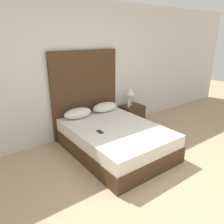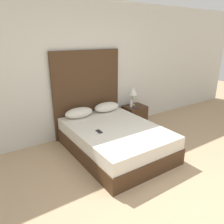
{
  "view_description": "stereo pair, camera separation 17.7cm",
  "coord_description": "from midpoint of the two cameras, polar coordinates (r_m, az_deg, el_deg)",
  "views": [
    {
      "loc": [
        -2.08,
        -1.33,
        2.04
      ],
      "look_at": [
        0.1,
        1.61,
        0.75
      ],
      "focal_mm": 35.0,
      "sensor_mm": 36.0,
      "label": 1
    },
    {
      "loc": [
        -1.93,
        -1.43,
        2.04
      ],
      "look_at": [
        0.1,
        1.61,
        0.75
      ],
      "focal_mm": 35.0,
      "sensor_mm": 36.0,
      "label": 2
    }
  ],
  "objects": [
    {
      "name": "toiletry_bottle",
      "position": [
        5.01,
        6.03,
        2.15
      ],
      "size": [
        0.06,
        0.06,
        0.16
      ],
      "color": "silver",
      "rests_on": "nightstand"
    },
    {
      "name": "headboard",
      "position": [
        4.59,
        -5.28,
        4.79
      ],
      "size": [
        1.51,
        0.05,
        1.77
      ],
      "color": "#422B19",
      "rests_on": "ground_plane"
    },
    {
      "name": "wall_back",
      "position": [
        4.51,
        -7.11,
        10.52
      ],
      "size": [
        10.0,
        0.06,
        2.7
      ],
      "color": "silver",
      "rests_on": "ground_plane"
    },
    {
      "name": "bed",
      "position": [
        4.01,
        2.07,
        -7.17
      ],
      "size": [
        1.44,
        1.98,
        0.5
      ],
      "color": "#422B19",
      "rests_on": "ground_plane"
    },
    {
      "name": "nightstand",
      "position": [
        5.2,
        6.85,
        -0.93
      ],
      "size": [
        0.5,
        0.4,
        0.48
      ],
      "color": "#422B19",
      "rests_on": "ground_plane"
    },
    {
      "name": "phone_on_bed",
      "position": [
        3.7,
        -2.03,
        -5.12
      ],
      "size": [
        0.08,
        0.16,
        0.01
      ],
      "color": "#232328",
      "rests_on": "bed"
    },
    {
      "name": "table_lamp",
      "position": [
        5.09,
        6.49,
        5.29
      ],
      "size": [
        0.2,
        0.2,
        0.43
      ],
      "color": "tan",
      "rests_on": "nightstand"
    },
    {
      "name": "pillow_right",
      "position": [
        4.64,
        -0.32,
        1.31
      ],
      "size": [
        0.57,
        0.31,
        0.2
      ],
      "color": "silver",
      "rests_on": "bed"
    },
    {
      "name": "pillow_left",
      "position": [
        4.34,
        -7.45,
        -0.18
      ],
      "size": [
        0.57,
        0.31,
        0.2
      ],
      "color": "silver",
      "rests_on": "bed"
    },
    {
      "name": "phone_on_nightstand",
      "position": [
        5.01,
        7.06,
        1.19
      ],
      "size": [
        0.1,
        0.16,
        0.01
      ],
      "color": "#232328",
      "rests_on": "nightstand"
    },
    {
      "name": "ground_plane",
      "position": [
        3.18,
        17.72,
        -21.61
      ],
      "size": [
        16.0,
        16.0,
        0.0
      ],
      "primitive_type": "plane",
      "color": "tan"
    }
  ]
}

